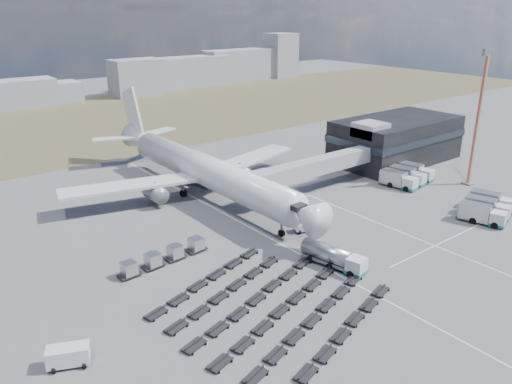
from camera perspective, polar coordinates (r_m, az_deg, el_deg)
ground at (r=73.35m, az=7.59°, el=-7.36°), size 420.00×420.00×0.00m
grass_strip at (r=165.27m, az=-20.83°, el=7.18°), size 420.00×90.00×0.01m
lane_markings at (r=81.71m, az=10.93°, el=-4.55°), size 47.12×110.00×0.01m
terminal at (r=120.70m, az=15.65°, el=5.86°), size 30.40×16.40×11.00m
jet_bridge at (r=95.20m, az=5.74°, el=2.61°), size 30.30×3.80×7.05m
airliner at (r=94.83m, az=-6.29°, el=2.66°), size 51.59×64.53×17.62m
skyline at (r=204.71m, az=-25.43°, el=10.77°), size 299.99×21.46×22.59m
fuel_tanker at (r=70.28m, az=8.84°, el=-7.32°), size 4.30×9.79×3.07m
pushback_tug at (r=80.65m, az=5.57°, el=-4.03°), size 3.72×3.03×1.47m
utility_van at (r=55.76m, az=-20.66°, el=-17.18°), size 4.50×3.38×2.21m
catering_truck at (r=101.90m, az=-6.33°, el=1.55°), size 3.62×5.87×2.51m
service_trucks_near at (r=94.43m, az=24.92°, el=-1.64°), size 11.27×9.66×2.93m
service_trucks_far at (r=106.56m, az=16.89°, el=1.81°), size 10.81×8.81×2.98m
uld_row at (r=71.60m, az=-10.45°, el=-7.22°), size 14.09×2.91×1.94m
baggage_dollies at (r=61.07m, az=1.50°, el=-12.98°), size 29.12×26.92×0.67m
floodlight_mast at (r=107.41m, az=24.03°, el=7.57°), size 2.55×2.06×26.65m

